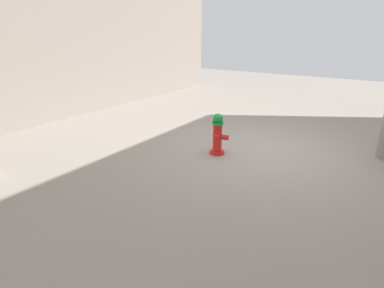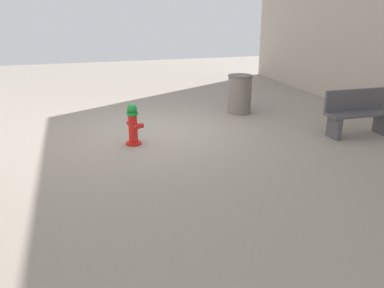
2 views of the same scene
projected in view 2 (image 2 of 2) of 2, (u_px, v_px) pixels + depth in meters
name	position (u px, v px, depth m)	size (l,w,h in m)	color
ground_plane	(159.00, 131.00, 8.58)	(23.40, 23.40, 0.00)	gray
fire_hydrant	(133.00, 124.00, 7.65)	(0.37, 0.40, 0.82)	red
bench_near	(358.00, 113.00, 8.19)	(1.44, 0.46, 0.95)	#4C4C51
trash_bin	(240.00, 94.00, 9.90)	(0.61, 0.61, 0.96)	slate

